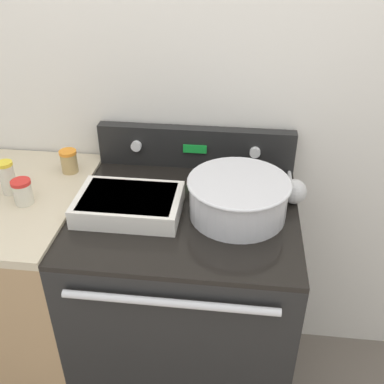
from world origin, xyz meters
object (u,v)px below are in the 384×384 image
at_px(mixing_bowl, 238,196).
at_px(spice_jar_red_cap, 23,192).
at_px(casserole_dish, 129,203).
at_px(ladle, 294,191).
at_px(spice_jar_yellow_cap, 7,177).
at_px(spice_jar_orange_cap, 69,161).

relative_size(mixing_bowl, spice_jar_red_cap, 3.85).
distance_m(casserole_dish, ladle, 0.56).
relative_size(ladle, spice_jar_yellow_cap, 2.30).
relative_size(ladle, spice_jar_orange_cap, 3.16).
distance_m(mixing_bowl, spice_jar_red_cap, 0.72).
bearing_deg(spice_jar_red_cap, mixing_bowl, 2.46).
bearing_deg(mixing_bowl, ladle, 29.43).
height_order(casserole_dish, spice_jar_red_cap, spice_jar_red_cap).
distance_m(spice_jar_orange_cap, spice_jar_yellow_cap, 0.23).
relative_size(spice_jar_orange_cap, spice_jar_red_cap, 1.01).
height_order(spice_jar_orange_cap, spice_jar_red_cap, spice_jar_orange_cap).
xyz_separation_m(spice_jar_orange_cap, spice_jar_yellow_cap, (-0.16, -0.17, 0.02)).
height_order(spice_jar_red_cap, spice_jar_yellow_cap, spice_jar_yellow_cap).
relative_size(mixing_bowl, spice_jar_yellow_cap, 2.77).
height_order(mixing_bowl, spice_jar_red_cap, mixing_bowl).
relative_size(casserole_dish, spice_jar_yellow_cap, 2.84).
bearing_deg(spice_jar_yellow_cap, spice_jar_red_cap, -36.50).
relative_size(mixing_bowl, casserole_dish, 0.98).
height_order(ladle, spice_jar_red_cap, spice_jar_red_cap).
bearing_deg(spice_jar_orange_cap, spice_jar_red_cap, -109.21).
distance_m(mixing_bowl, spice_jar_orange_cap, 0.67).
height_order(mixing_bowl, ladle, mixing_bowl).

